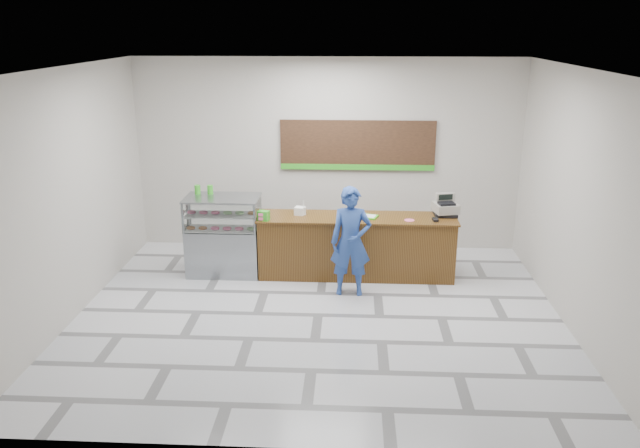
# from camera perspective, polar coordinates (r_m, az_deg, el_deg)

# --- Properties ---
(floor) EXTENTS (7.00, 7.00, 0.00)m
(floor) POSITION_cam_1_polar(r_m,az_deg,el_deg) (9.17, -0.17, -8.32)
(floor) COLOR silver
(floor) RESTS_ON ground
(back_wall) EXTENTS (7.00, 0.00, 7.00)m
(back_wall) POSITION_cam_1_polar(r_m,az_deg,el_deg) (11.46, 0.66, 6.30)
(back_wall) COLOR beige
(back_wall) RESTS_ON floor
(ceiling) EXTENTS (7.00, 7.00, 0.00)m
(ceiling) POSITION_cam_1_polar(r_m,az_deg,el_deg) (8.25, -0.19, 14.06)
(ceiling) COLOR silver
(ceiling) RESTS_ON back_wall
(sales_counter) EXTENTS (3.26, 0.76, 1.03)m
(sales_counter) POSITION_cam_1_polar(r_m,az_deg,el_deg) (10.38, 3.34, -2.04)
(sales_counter) COLOR brown
(sales_counter) RESTS_ON floor
(display_case) EXTENTS (1.22, 0.72, 1.33)m
(display_case) POSITION_cam_1_polar(r_m,az_deg,el_deg) (10.55, -8.80, -0.99)
(display_case) COLOR gray
(display_case) RESTS_ON floor
(menu_board) EXTENTS (2.80, 0.06, 0.90)m
(menu_board) POSITION_cam_1_polar(r_m,az_deg,el_deg) (11.37, 3.45, 7.12)
(menu_board) COLOR black
(menu_board) RESTS_ON back_wall
(cash_register) EXTENTS (0.44, 0.46, 0.35)m
(cash_register) POSITION_cam_1_polar(r_m,az_deg,el_deg) (10.47, 11.40, 1.50)
(cash_register) COLOR black
(cash_register) RESTS_ON sales_counter
(card_terminal) EXTENTS (0.09, 0.17, 0.04)m
(card_terminal) POSITION_cam_1_polar(r_m,az_deg,el_deg) (10.16, 10.49, 0.40)
(card_terminal) COLOR black
(card_terminal) RESTS_ON sales_counter
(serving_tray) EXTENTS (0.42, 0.36, 0.02)m
(serving_tray) POSITION_cam_1_polar(r_m,az_deg,el_deg) (10.23, 4.26, 0.71)
(serving_tray) COLOR #41BD15
(serving_tray) RESTS_ON sales_counter
(napkin_box) EXTENTS (0.18, 0.18, 0.13)m
(napkin_box) POSITION_cam_1_polar(r_m,az_deg,el_deg) (10.31, -1.86, 1.21)
(napkin_box) COLOR white
(napkin_box) RESTS_ON sales_counter
(straw_cup) EXTENTS (0.09, 0.09, 0.13)m
(straw_cup) POSITION_cam_1_polar(r_m,az_deg,el_deg) (10.30, -1.53, 1.20)
(straw_cup) COLOR silver
(straw_cup) RESTS_ON sales_counter
(promo_box) EXTENTS (0.21, 0.17, 0.16)m
(promo_box) POSITION_cam_1_polar(r_m,az_deg,el_deg) (10.04, -5.19, 0.77)
(promo_box) COLOR green
(promo_box) RESTS_ON sales_counter
(donut_decal) EXTENTS (0.16, 0.16, 0.00)m
(donut_decal) POSITION_cam_1_polar(r_m,az_deg,el_deg) (10.12, 8.17, 0.34)
(donut_decal) COLOR pink
(donut_decal) RESTS_ON sales_counter
(green_cup_left) EXTENTS (0.10, 0.10, 0.15)m
(green_cup_left) POSITION_cam_1_polar(r_m,az_deg,el_deg) (10.61, -11.14, 3.11)
(green_cup_left) COLOR green
(green_cup_left) RESTS_ON display_case
(green_cup_right) EXTENTS (0.09, 0.09, 0.15)m
(green_cup_right) POSITION_cam_1_polar(r_m,az_deg,el_deg) (10.58, -10.01, 3.12)
(green_cup_right) COLOR green
(green_cup_right) RESTS_ON display_case
(customer) EXTENTS (0.63, 0.42, 1.71)m
(customer) POSITION_cam_1_polar(r_m,az_deg,el_deg) (9.58, 2.84, -1.61)
(customer) COLOR #284896
(customer) RESTS_ON floor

